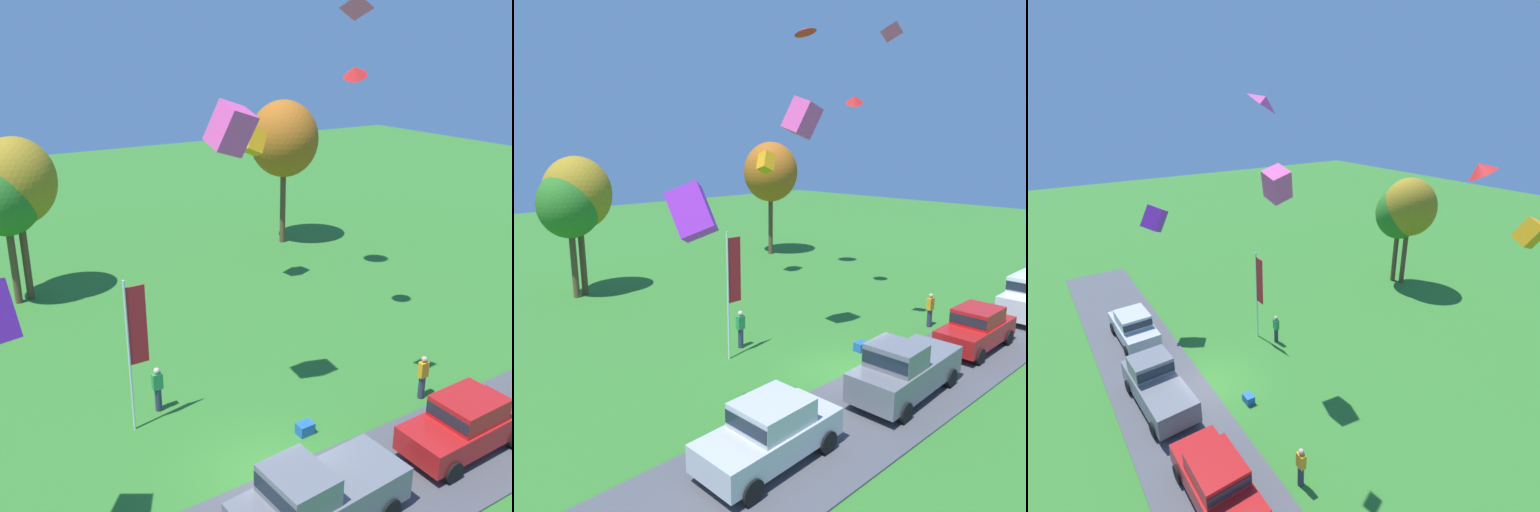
{
  "view_description": "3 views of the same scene",
  "coord_description": "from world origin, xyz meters",
  "views": [
    {
      "loc": [
        -8.17,
        -12.34,
        12.34
      ],
      "look_at": [
        2.95,
        5.52,
        4.84
      ],
      "focal_mm": 42.0,
      "sensor_mm": 36.0,
      "label": 1
    },
    {
      "loc": [
        -14.72,
        -11.08,
        8.75
      ],
      "look_at": [
        1.98,
        6.74,
        3.37
      ],
      "focal_mm": 35.0,
      "sensor_mm": 36.0,
      "label": 2
    },
    {
      "loc": [
        15.71,
        -5.88,
        13.31
      ],
      "look_at": [
        -0.54,
        4.92,
        5.76
      ],
      "focal_mm": 28.0,
      "sensor_mm": 36.0,
      "label": 3
    }
  ],
  "objects": [
    {
      "name": "kite_delta_high_left",
      "position": [
        8.34,
        6.71,
        11.28
      ],
      "size": [
        1.38,
        1.36,
        0.83
      ],
      "primitive_type": "cone",
      "rotation": [
        -0.53,
        0.0,
        2.16
      ],
      "color": "red"
    },
    {
      "name": "kite_diamond_over_trees",
      "position": [
        3.67,
        1.41,
        13.35
      ],
      "size": [
        1.05,
        1.08,
        0.69
      ],
      "primitive_type": "pyramid",
      "rotation": [
        0.59,
        0.0,
        2.52
      ],
      "color": "#EA4C9E"
    },
    {
      "name": "kite_box_mid_center",
      "position": [
        -7.05,
        0.22,
        7.0
      ],
      "size": [
        1.43,
        1.79,
        1.79
      ],
      "primitive_type": "cube",
      "rotation": [
        -0.39,
        0.3,
        0.79
      ],
      "color": "purple"
    },
    {
      "name": "tree_far_left",
      "position": [
        -3.7,
        17.44,
        5.49
      ],
      "size": [
        3.54,
        3.54,
        7.47
      ],
      "color": "brown",
      "rests_on": "ground"
    },
    {
      "name": "flag_banner",
      "position": [
        -2.36,
        4.38,
        3.44
      ],
      "size": [
        0.71,
        0.08,
        5.43
      ],
      "color": "silver",
      "rests_on": "ground"
    },
    {
      "name": "tree_center_back",
      "position": [
        -3.06,
        17.71,
        6.05
      ],
      "size": [
        3.9,
        3.9,
        8.23
      ],
      "color": "brown",
      "rests_on": "ground"
    },
    {
      "name": "person_on_lawn",
      "position": [
        7.06,
        0.62,
        0.88
      ],
      "size": [
        0.36,
        0.24,
        1.71
      ],
      "color": "#2D334C",
      "rests_on": "ground"
    },
    {
      "name": "car_pickup_near_entrance",
      "position": [
        -0.16,
        -2.43,
        1.11
      ],
      "size": [
        5.1,
        2.27,
        2.14
      ],
      "color": "slate",
      "rests_on": "ground"
    },
    {
      "name": "pavement_strip",
      "position": [
        0.0,
        -2.16,
        0.03
      ],
      "size": [
        36.0,
        4.4,
        0.06
      ],
      "primitive_type": "cube",
      "color": "#4C4C51",
      "rests_on": "ground"
    },
    {
      "name": "car_sedan_far_end",
      "position": [
        5.95,
        -2.21,
        1.04
      ],
      "size": [
        4.43,
        2.02,
        1.84
      ],
      "color": "red",
      "rests_on": "ground"
    },
    {
      "name": "person_watching_sky",
      "position": [
        -1.46,
        4.98,
        0.88
      ],
      "size": [
        0.36,
        0.24,
        1.71
      ],
      "color": "#2D334C",
      "rests_on": "ground"
    },
    {
      "name": "kite_box_topmost",
      "position": [
        7.51,
        13.04,
        7.75
      ],
      "size": [
        1.25,
        1.2,
        1.57
      ],
      "primitive_type": "cube",
      "rotation": [
        0.44,
        0.3,
        1.56
      ],
      "color": "orange"
    },
    {
      "name": "car_sedan_mid_row",
      "position": [
        -6.17,
        -1.97,
        1.04
      ],
      "size": [
        4.47,
        2.09,
        1.84
      ],
      "color": "#B7B7BC",
      "rests_on": "ground"
    },
    {
      "name": "cooler_box",
      "position": [
        2.15,
        1.12,
        0.2
      ],
      "size": [
        0.56,
        0.4,
        0.4
      ],
      "primitive_type": "cube",
      "color": "blue",
      "rests_on": "ground"
    },
    {
      "name": "ground_plane",
      "position": [
        0.0,
        0.0,
        0.0
      ],
      "size": [
        120.0,
        120.0,
        0.0
      ],
      "primitive_type": "plane",
      "color": "#337528"
    },
    {
      "name": "kite_box_near_flag",
      "position": [
        0.87,
        3.62,
        9.9
      ],
      "size": [
        1.34,
        1.38,
        1.79
      ],
      "primitive_type": "cube",
      "rotation": [
        -0.32,
        0.3,
        4.71
      ],
      "color": "#EA4C9E"
    }
  ]
}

